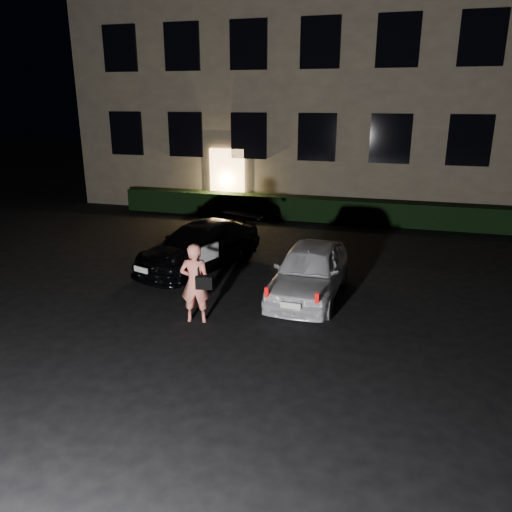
# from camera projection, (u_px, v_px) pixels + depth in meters

# --- Properties ---
(ground) EXTENTS (80.00, 80.00, 0.00)m
(ground) POSITION_uv_depth(u_px,v_px,m) (214.00, 349.00, 9.10)
(ground) COLOR black
(ground) RESTS_ON ground
(building) EXTENTS (20.00, 8.11, 12.00)m
(building) POSITION_uv_depth(u_px,v_px,m) (335.00, 58.00, 21.03)
(building) COLOR brown
(building) RESTS_ON ground
(hedge) EXTENTS (15.00, 0.70, 0.85)m
(hedge) POSITION_uv_depth(u_px,v_px,m) (312.00, 209.00, 18.60)
(hedge) COLOR black
(hedge) RESTS_ON ground
(sedan) EXTENTS (2.88, 4.37, 1.18)m
(sedan) POSITION_uv_depth(u_px,v_px,m) (200.00, 246.00, 13.37)
(sedan) COLOR black
(sedan) RESTS_ON ground
(hatch) EXTENTS (1.56, 3.65, 1.23)m
(hatch) POSITION_uv_depth(u_px,v_px,m) (309.00, 270.00, 11.39)
(hatch) COLOR white
(hatch) RESTS_ON ground
(man) EXTENTS (0.74, 0.51, 1.66)m
(man) POSITION_uv_depth(u_px,v_px,m) (195.00, 283.00, 10.01)
(man) COLOR #FD8670
(man) RESTS_ON ground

